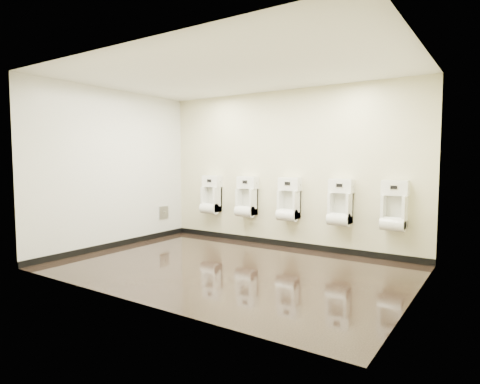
% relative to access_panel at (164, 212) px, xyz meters
% --- Properties ---
extents(ground, '(5.00, 3.50, 0.00)m').
position_rel_access_panel_xyz_m(ground, '(2.48, -1.20, -0.50)').
color(ground, black).
rests_on(ground, ground).
extents(ceiling, '(5.00, 3.50, 0.00)m').
position_rel_access_panel_xyz_m(ceiling, '(2.48, -1.20, 2.30)').
color(ceiling, silver).
extents(back_wall, '(5.00, 0.02, 2.80)m').
position_rel_access_panel_xyz_m(back_wall, '(2.48, 0.55, 0.90)').
color(back_wall, beige).
rests_on(back_wall, ground).
extents(front_wall, '(5.00, 0.02, 2.80)m').
position_rel_access_panel_xyz_m(front_wall, '(2.48, -2.95, 0.90)').
color(front_wall, beige).
rests_on(front_wall, ground).
extents(left_wall, '(0.02, 3.50, 2.80)m').
position_rel_access_panel_xyz_m(left_wall, '(-0.02, -1.20, 0.90)').
color(left_wall, beige).
rests_on(left_wall, ground).
extents(right_wall, '(0.02, 3.50, 2.80)m').
position_rel_access_panel_xyz_m(right_wall, '(4.98, -1.20, 0.90)').
color(right_wall, beige).
rests_on(right_wall, ground).
extents(tile_overlay_left, '(0.01, 3.50, 2.80)m').
position_rel_access_panel_xyz_m(tile_overlay_left, '(-0.01, -1.20, 0.90)').
color(tile_overlay_left, white).
rests_on(tile_overlay_left, ground).
extents(skirting_back, '(5.00, 0.02, 0.10)m').
position_rel_access_panel_xyz_m(skirting_back, '(2.48, 0.54, -0.45)').
color(skirting_back, black).
rests_on(skirting_back, ground).
extents(skirting_left, '(0.02, 3.50, 0.10)m').
position_rel_access_panel_xyz_m(skirting_left, '(-0.01, -1.20, -0.45)').
color(skirting_left, black).
rests_on(skirting_left, ground).
extents(access_panel, '(0.04, 0.25, 0.25)m').
position_rel_access_panel_xyz_m(access_panel, '(0.00, 0.00, 0.00)').
color(access_panel, '#9E9EA3').
rests_on(access_panel, left_wall).
extents(urinal_0, '(0.40, 0.30, 0.75)m').
position_rel_access_panel_xyz_m(urinal_0, '(0.90, 0.42, 0.31)').
color(urinal_0, white).
rests_on(urinal_0, back_wall).
extents(urinal_1, '(0.40, 0.30, 0.75)m').
position_rel_access_panel_xyz_m(urinal_1, '(1.74, 0.42, 0.31)').
color(urinal_1, white).
rests_on(urinal_1, back_wall).
extents(urinal_2, '(0.40, 0.30, 0.75)m').
position_rel_access_panel_xyz_m(urinal_2, '(2.62, 0.42, 0.31)').
color(urinal_2, white).
rests_on(urinal_2, back_wall).
extents(urinal_3, '(0.40, 0.30, 0.75)m').
position_rel_access_panel_xyz_m(urinal_3, '(3.56, 0.42, 0.31)').
color(urinal_3, white).
rests_on(urinal_3, back_wall).
extents(urinal_4, '(0.40, 0.30, 0.75)m').
position_rel_access_panel_xyz_m(urinal_4, '(4.40, 0.42, 0.31)').
color(urinal_4, white).
rests_on(urinal_4, back_wall).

